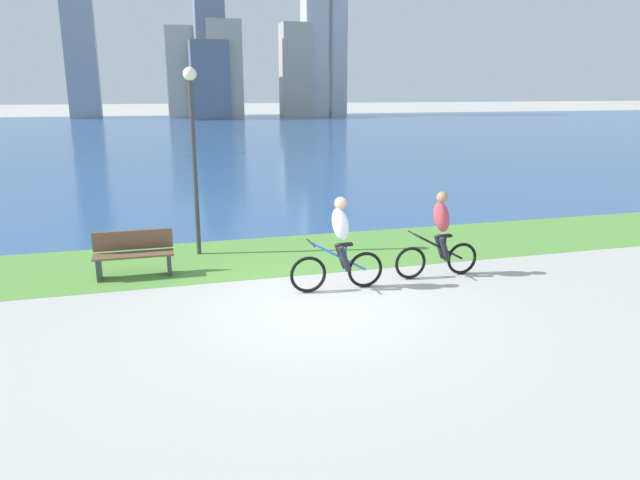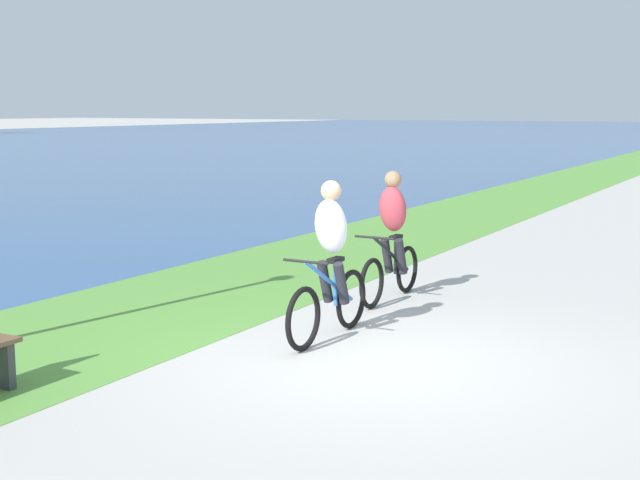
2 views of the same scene
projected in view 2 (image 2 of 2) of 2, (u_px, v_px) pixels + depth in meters
name	position (u px, v px, depth m)	size (l,w,h in m)	color
ground_plane	(373.00, 362.00, 8.67)	(300.00, 300.00, 0.00)	#B2AFA8
grass_strip_bayside	(110.00, 322.00, 10.29)	(120.00, 3.17, 0.01)	#59933D
cyclist_lead	(330.00, 261.00, 9.47)	(1.75, 0.52, 1.71)	black
cyclist_trailing	(392.00, 236.00, 11.39)	(1.73, 0.52, 1.67)	black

